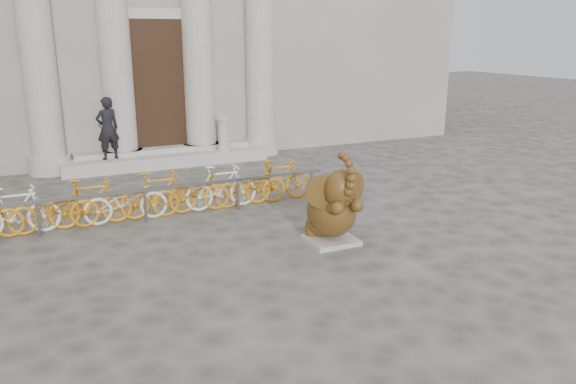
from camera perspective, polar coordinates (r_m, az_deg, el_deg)
name	(u,v)px	position (r m, az deg, el deg)	size (l,w,h in m)	color
ground	(313,289)	(8.74, 2.52, -9.84)	(80.00, 80.00, 0.00)	#474442
entrance_steps	(167,159)	(17.16, -12.20, 3.29)	(6.00, 1.20, 0.36)	#A8A59E
elephant_statue	(332,210)	(10.37, 4.54, -1.81)	(1.21, 1.33, 1.80)	#A8A59E
bike_rack	(142,196)	(12.13, -14.63, -0.43)	(8.14, 0.53, 1.00)	slate
pedestrian	(108,128)	(16.55, -17.86, 6.18)	(0.64, 0.42, 1.76)	black
balustrade_post	(223,134)	(17.19, -6.59, 5.83)	(0.43, 0.43, 1.05)	#A8A59E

